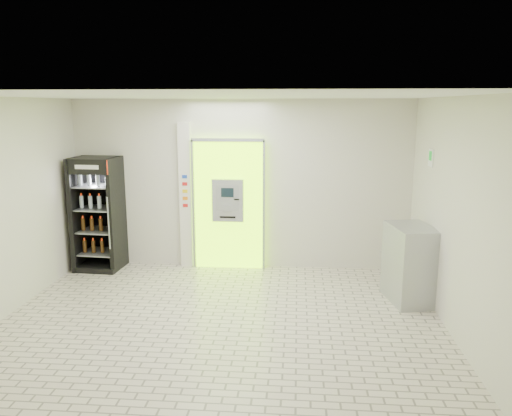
# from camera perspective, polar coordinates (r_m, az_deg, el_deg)

# --- Properties ---
(ground) EXTENTS (6.00, 6.00, 0.00)m
(ground) POSITION_cam_1_polar(r_m,az_deg,el_deg) (6.92, -4.13, -13.03)
(ground) COLOR beige
(ground) RESTS_ON ground
(room_shell) EXTENTS (6.00, 6.00, 6.00)m
(room_shell) POSITION_cam_1_polar(r_m,az_deg,el_deg) (6.37, -4.37, 2.20)
(room_shell) COLOR beige
(room_shell) RESTS_ON ground
(atm_assembly) EXTENTS (1.30, 0.24, 2.33)m
(atm_assembly) POSITION_cam_1_polar(r_m,az_deg,el_deg) (8.87, -3.14, 0.50)
(atm_assembly) COLOR #98FF03
(atm_assembly) RESTS_ON ground
(pillar) EXTENTS (0.22, 0.11, 2.60)m
(pillar) POSITION_cam_1_polar(r_m,az_deg,el_deg) (9.02, -8.03, 1.42)
(pillar) COLOR silver
(pillar) RESTS_ON ground
(beverage_cooler) EXTENTS (0.80, 0.74, 2.01)m
(beverage_cooler) POSITION_cam_1_polar(r_m,az_deg,el_deg) (9.28, -17.56, -0.86)
(beverage_cooler) COLOR black
(beverage_cooler) RESTS_ON ground
(steel_cabinet) EXTENTS (0.74, 0.96, 1.15)m
(steel_cabinet) POSITION_cam_1_polar(r_m,az_deg,el_deg) (7.79, 17.22, -6.13)
(steel_cabinet) COLOR #9D9FA4
(steel_cabinet) RESTS_ON ground
(exit_sign) EXTENTS (0.02, 0.22, 0.26)m
(exit_sign) POSITION_cam_1_polar(r_m,az_deg,el_deg) (7.90, 19.36, 5.45)
(exit_sign) COLOR white
(exit_sign) RESTS_ON room_shell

